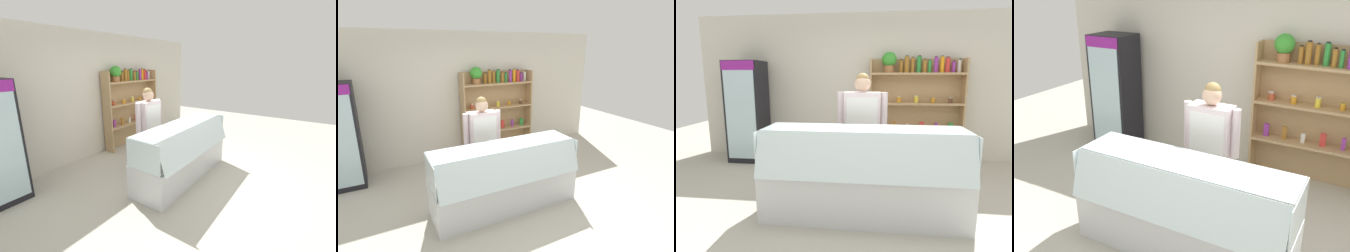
{
  "view_description": "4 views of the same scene",
  "coord_description": "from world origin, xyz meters",
  "views": [
    {
      "loc": [
        -3.37,
        -1.92,
        2.04
      ],
      "look_at": [
        0.03,
        0.46,
        0.88
      ],
      "focal_mm": 24.0,
      "sensor_mm": 36.0,
      "label": 1
    },
    {
      "loc": [
        -1.71,
        -3.14,
        2.39
      ],
      "look_at": [
        0.25,
        0.68,
        1.08
      ],
      "focal_mm": 28.0,
      "sensor_mm": 36.0,
      "label": 2
    },
    {
      "loc": [
        0.01,
        -2.72,
        1.55
      ],
      "look_at": [
        -0.37,
        0.58,
        0.93
      ],
      "focal_mm": 28.0,
      "sensor_mm": 36.0,
      "label": 3
    },
    {
      "loc": [
        1.41,
        -2.72,
        2.61
      ],
      "look_at": [
        -0.43,
        0.61,
        1.12
      ],
      "focal_mm": 40.0,
      "sensor_mm": 36.0,
      "label": 4
    }
  ],
  "objects": [
    {
      "name": "ground_plane",
      "position": [
        0.0,
        0.0,
        0.0
      ],
      "size": [
        12.0,
        12.0,
        0.0
      ],
      "primitive_type": "plane",
      "color": "#B7B2A3"
    },
    {
      "name": "back_wall",
      "position": [
        0.0,
        2.31,
        1.35
      ],
      "size": [
        6.8,
        0.1,
        2.7
      ],
      "primitive_type": "cube",
      "color": "beige",
      "rests_on": "ground"
    },
    {
      "name": "drinks_fridge",
      "position": [
        -2.33,
        1.87,
        0.92
      ],
      "size": [
        0.63,
        0.56,
        1.84
      ],
      "color": "black",
      "rests_on": "ground"
    },
    {
      "name": "shelving_unit",
      "position": [
        0.7,
        2.12,
        1.14
      ],
      "size": [
        1.64,
        0.29,
        1.99
      ],
      "color": "tan",
      "rests_on": "ground"
    },
    {
      "name": "deli_display_case",
      "position": [
        -0.1,
        0.03,
        0.31
      ],
      "size": [
        2.21,
        0.72,
        1.01
      ],
      "color": "silver",
      "rests_on": "ground"
    },
    {
      "name": "shop_clerk",
      "position": [
        -0.15,
        0.77,
        0.95
      ],
      "size": [
        0.67,
        0.25,
        1.61
      ],
      "color": "#4C4233",
      "rests_on": "ground"
    }
  ]
}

